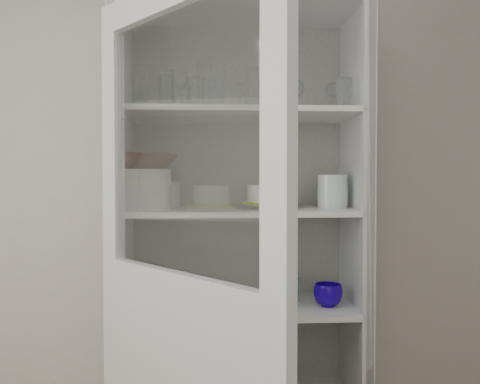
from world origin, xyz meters
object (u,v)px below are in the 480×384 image
(goblet_1, at_px, (239,98))
(mug_teal, at_px, (286,291))
(pantry_cabinet, at_px, (239,282))
(cream_bowl, at_px, (145,177))
(yellow_trivet, at_px, (266,203))
(grey_bowl_stack, at_px, (333,192))
(plate_stack_back, at_px, (158,194))
(terracotta_bowl, at_px, (145,162))
(cupboard_door, at_px, (180,347))
(mug_blue, at_px, (328,295))
(goblet_3, at_px, (333,97))
(glass_platter, at_px, (266,206))
(teal_jar, at_px, (288,287))
(plate_stack_front, at_px, (145,197))
(goblet_0, at_px, (183,97))
(goblet_2, at_px, (296,96))
(white_ramekin, at_px, (266,193))
(white_canister, at_px, (175,286))
(mug_white, at_px, (272,296))
(measuring_cups, at_px, (221,305))

(goblet_1, bearing_deg, mug_teal, -22.56)
(pantry_cabinet, distance_m, cream_bowl, 0.60)
(yellow_trivet, relative_size, grey_bowl_stack, 1.15)
(pantry_cabinet, relative_size, grey_bowl_stack, 15.00)
(plate_stack_back, bearing_deg, terracotta_bowl, -97.74)
(cupboard_door, height_order, mug_teal, cupboard_door)
(yellow_trivet, relative_size, mug_blue, 1.36)
(goblet_3, distance_m, mug_blue, 0.85)
(glass_platter, height_order, teal_jar, glass_platter)
(plate_stack_front, height_order, grey_bowl_stack, grey_bowl_stack)
(plate_stack_back, bearing_deg, mug_teal, -11.52)
(goblet_0, xyz_separation_m, terracotta_bowl, (-0.14, -0.15, -0.28))
(pantry_cabinet, bearing_deg, goblet_2, 9.14)
(cupboard_door, height_order, yellow_trivet, cupboard_door)
(cupboard_door, relative_size, yellow_trivet, 12.48)
(pantry_cabinet, distance_m, goblet_1, 0.80)
(plate_stack_front, bearing_deg, white_ramekin, 7.15)
(teal_jar, bearing_deg, pantry_cabinet, 174.57)
(goblet_1, bearing_deg, glass_platter, -46.71)
(pantry_cabinet, bearing_deg, white_ramekin, -29.65)
(goblet_2, bearing_deg, mug_blue, -57.18)
(goblet_0, height_order, white_canister, goblet_0)
(terracotta_bowl, bearing_deg, teal_jar, 10.02)
(goblet_0, height_order, white_ramekin, goblet_0)
(mug_blue, distance_m, white_canister, 0.64)
(goblet_2, bearing_deg, plate_stack_front, -165.44)
(plate_stack_front, bearing_deg, pantry_cabinet, 17.97)
(pantry_cabinet, height_order, mug_white, pantry_cabinet)
(yellow_trivet, relative_size, mug_teal, 1.68)
(mug_blue, bearing_deg, goblet_3, 85.64)
(terracotta_bowl, height_order, white_canister, terracotta_bowl)
(goblet_3, relative_size, cream_bowl, 0.76)
(goblet_3, height_order, cream_bowl, goblet_3)
(terracotta_bowl, distance_m, white_ramekin, 0.51)
(terracotta_bowl, distance_m, yellow_trivet, 0.53)
(white_canister, bearing_deg, cream_bowl, -133.02)
(terracotta_bowl, xyz_separation_m, teal_jar, (0.59, 0.10, -0.53))
(white_ramekin, relative_size, mug_white, 1.51)
(pantry_cabinet, xyz_separation_m, cupboard_door, (-0.21, -0.63, -0.07))
(goblet_2, xyz_separation_m, plate_stack_back, (-0.61, 0.04, -0.43))
(goblet_0, distance_m, yellow_trivet, 0.58)
(goblet_2, height_order, goblet_3, goblet_2)
(yellow_trivet, bearing_deg, teal_jar, 23.43)
(yellow_trivet, bearing_deg, cupboard_door, -119.48)
(cupboard_door, distance_m, glass_platter, 0.77)
(goblet_1, distance_m, measuring_cups, 0.89)
(goblet_3, distance_m, terracotta_bowl, 0.86)
(cupboard_door, distance_m, terracotta_bowl, 0.79)
(plate_stack_front, relative_size, white_canister, 1.53)
(cupboard_door, relative_size, goblet_0, 13.21)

